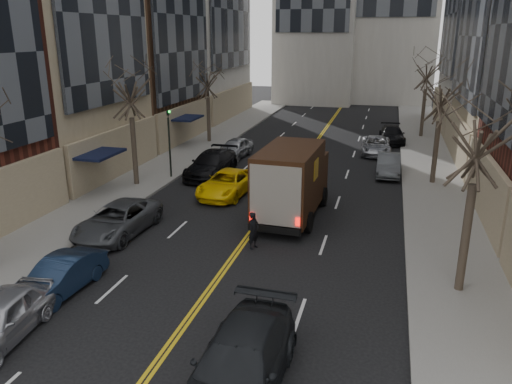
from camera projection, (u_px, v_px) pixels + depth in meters
sidewalk_left at (179, 158)px, 37.18m from camera, size 4.00×66.00×0.15m
sidewalk_right at (433, 175)px, 32.78m from camera, size 4.00×66.00×0.15m
tree_lf_mid at (129, 76)px, 28.70m from camera, size 3.20×3.20×8.91m
tree_lf_far at (207, 71)px, 40.84m from camera, size 3.20×3.20×8.12m
tree_rt_near at (483, 115)px, 16.15m from camera, size 3.20×3.20×8.71m
tree_rt_mid at (443, 83)px, 29.12m from camera, size 3.20×3.20×8.32m
tree_rt_far at (428, 60)px, 42.75m from camera, size 3.20×3.20×9.11m
traffic_signal at (169, 136)px, 31.35m from camera, size 0.29×0.26×4.70m
ups_truck at (292, 182)px, 24.97m from camera, size 3.02×6.90×3.72m
observer_sedan at (240, 365)px, 12.90m from camera, size 2.35×5.59×1.61m
taxi at (227, 183)px, 28.81m from camera, size 2.73×5.19×1.39m
pedestrian at (254, 230)px, 21.60m from camera, size 0.59×0.71×1.65m
parked_lf_b at (60, 276)px, 17.91m from camera, size 1.61×4.04×1.31m
parked_lf_c at (118, 220)px, 23.13m from camera, size 2.55×5.23×1.43m
parked_lf_d at (211, 164)px, 32.59m from camera, size 2.40×5.57×1.60m
parked_lf_e at (235, 148)px, 37.42m from camera, size 2.11×4.42×1.46m
parked_rt_a at (388, 165)px, 32.84m from camera, size 1.53×4.27×1.40m
parked_rt_b at (376, 145)px, 38.62m from camera, size 2.38×4.85×1.33m
parked_rt_c at (392, 135)px, 42.51m from camera, size 2.35×4.95×1.40m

